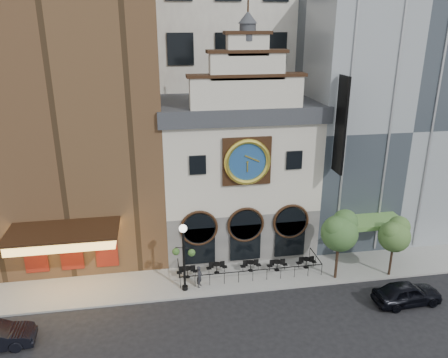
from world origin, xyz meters
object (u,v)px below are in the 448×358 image
at_px(bistro_4, 306,262).
at_px(tree_right, 395,234).
at_px(bistro_1, 217,267).
at_px(tree_left, 340,230).
at_px(bistro_2, 251,265).
at_px(pedestrian, 199,276).
at_px(lamppost, 184,250).
at_px(bistro_0, 187,272).
at_px(bistro_3, 277,265).
at_px(car_right, 407,293).

height_order(bistro_4, tree_right, tree_right).
height_order(bistro_1, tree_left, tree_left).
bearing_deg(bistro_1, bistro_2, -3.56).
xyz_separation_m(pedestrian, tree_right, (14.31, -0.76, 2.57)).
bearing_deg(pedestrian, lamppost, 125.26).
relative_size(bistro_1, tree_left, 0.30).
distance_m(pedestrian, tree_left, 10.62).
xyz_separation_m(bistro_0, tree_left, (10.91, -1.83, 3.42)).
distance_m(bistro_4, tree_right, 6.84).
bearing_deg(bistro_2, pedestrian, -160.67).
xyz_separation_m(bistro_3, tree_right, (8.21, -1.93, 2.92)).
xyz_separation_m(pedestrian, tree_left, (10.15, -0.48, 3.07)).
distance_m(bistro_0, bistro_4, 9.20).
xyz_separation_m(lamppost, tree_left, (11.22, -0.25, 0.74)).
bearing_deg(car_right, lamppost, 72.30).
distance_m(bistro_0, pedestrian, 1.59).
xyz_separation_m(bistro_2, car_right, (9.60, -5.54, 0.18)).
height_order(bistro_0, bistro_3, same).
bearing_deg(bistro_2, bistro_3, -7.52).
height_order(bistro_3, pedestrian, pedestrian).
relative_size(bistro_0, bistro_2, 1.00).
height_order(bistro_2, lamppost, lamppost).
height_order(bistro_2, bistro_3, same).
height_order(car_right, tree_left, tree_left).
height_order(bistro_0, bistro_4, same).
xyz_separation_m(bistro_1, tree_right, (12.82, -2.36, 2.92)).
xyz_separation_m(bistro_4, car_right, (5.25, -5.30, 0.18)).
bearing_deg(car_right, tree_right, -13.57).
height_order(bistro_4, lamppost, lamppost).
xyz_separation_m(bistro_3, bistro_4, (2.34, 0.03, 0.00)).
height_order(bistro_0, tree_right, tree_right).
bearing_deg(tree_right, car_right, -100.61).
bearing_deg(lamppost, bistro_1, 53.20).
bearing_deg(bistro_0, pedestrian, -60.98).
bearing_deg(bistro_2, bistro_4, -3.08).
bearing_deg(lamppost, pedestrian, 29.62).
bearing_deg(bistro_4, bistro_1, 176.74).
relative_size(bistro_1, bistro_4, 1.00).
relative_size(bistro_3, car_right, 0.34).
bearing_deg(tree_right, tree_left, 176.09).
relative_size(car_right, pedestrian, 2.85).
relative_size(pedestrian, lamppost, 0.32).
xyz_separation_m(bistro_4, lamppost, (-9.51, -1.42, 2.68)).
height_order(bistro_3, tree_right, tree_right).
distance_m(lamppost, tree_right, 15.39).
height_order(bistro_0, bistro_2, same).
relative_size(bistro_1, car_right, 0.34).
xyz_separation_m(lamppost, tree_right, (15.38, -0.54, 0.24)).
bearing_deg(bistro_4, bistro_3, -179.22).
distance_m(bistro_3, pedestrian, 6.23).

